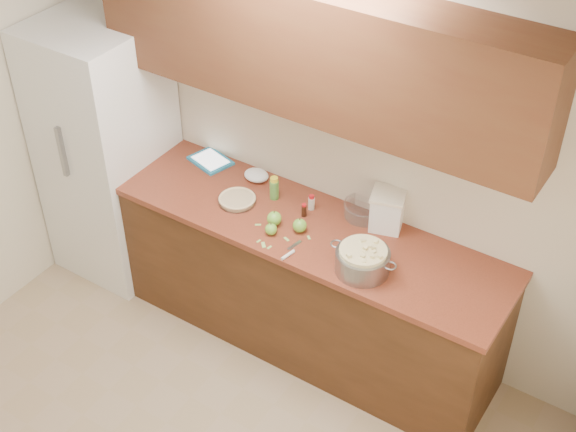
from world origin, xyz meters
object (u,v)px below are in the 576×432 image
Objects in this scene: colander at (362,260)px; tablet at (211,161)px; pie at (237,200)px; flour_canister at (387,210)px.

colander is 1.31× the size of tablet.
colander is (0.92, -0.12, 0.05)m from pie.
pie is 0.47m from tablet.
colander is 1.37m from tablet.
flour_canister reaches higher than colander.
pie is 0.90m from flour_canister.
colander reaches higher than tablet.
tablet is at bearing 147.30° from pie.
pie is at bearing 172.29° from colander.
pie reaches higher than tablet.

